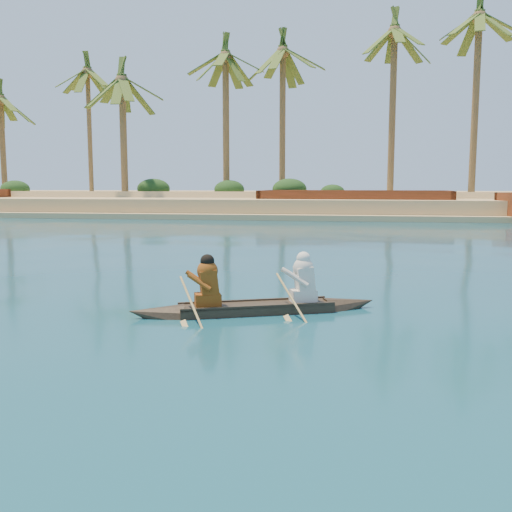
# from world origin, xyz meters

# --- Properties ---
(ground) EXTENTS (160.00, 160.00, 0.00)m
(ground) POSITION_xyz_m (0.00, 0.00, 0.00)
(ground) COLOR #0C314E
(ground) RESTS_ON ground
(sandy_embankment) EXTENTS (150.00, 51.00, 1.50)m
(sandy_embankment) POSITION_xyz_m (0.00, 46.89, 0.53)
(sandy_embankment) COLOR tan
(sandy_embankment) RESTS_ON ground
(palm_grove) EXTENTS (110.00, 14.00, 16.00)m
(palm_grove) POSITION_xyz_m (0.00, 35.00, 8.00)
(palm_grove) COLOR #485F21
(palm_grove) RESTS_ON ground
(shrub_cluster) EXTENTS (100.00, 6.00, 2.40)m
(shrub_cluster) POSITION_xyz_m (0.00, 31.50, 1.20)
(shrub_cluster) COLOR #173613
(shrub_cluster) RESTS_ON ground
(canoe) EXTENTS (4.52, 2.24, 1.27)m
(canoe) POSITION_xyz_m (-0.17, -4.00, 0.24)
(canoe) COLOR #392C1F
(canoe) RESTS_ON ground
(barge_mid) EXTENTS (13.50, 5.19, 2.21)m
(barge_mid) POSITION_xyz_m (1.95, 27.00, 0.77)
(barge_mid) COLOR maroon
(barge_mid) RESTS_ON ground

